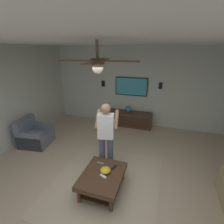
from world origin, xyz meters
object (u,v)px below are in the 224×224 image
object	(u,v)px
armchair	(35,136)
wall_speaker_right	(103,84)
person_standing	(106,133)
ceiling_fan	(98,63)
media_console	(129,119)
remote_grey	(100,163)
coffee_table	(102,178)
tv	(131,87)
vase_round	(128,109)
wall_speaker_left	(161,86)
remote_white	(103,176)
bowl	(106,170)
remote_black	(114,167)

from	to	relation	value
armchair	wall_speaker_right	world-z (taller)	wall_speaker_right
person_standing	ceiling_fan	distance (m)	1.88
media_console	remote_grey	size ratio (longest dim) A/B	11.33
coffee_table	wall_speaker_right	xyz separation A→B (m)	(3.47, 1.26, 1.21)
coffee_table	remote_grey	xyz separation A→B (m)	(0.28, 0.15, 0.12)
media_console	tv	xyz separation A→B (m)	(0.24, 0.00, 1.19)
armchair	vase_round	world-z (taller)	armchair
vase_round	wall_speaker_right	bearing A→B (deg)	77.82
tv	ceiling_fan	distance (m)	3.82
wall_speaker_left	ceiling_fan	size ratio (longest dim) A/B	0.18
person_standing	ceiling_fan	bearing A→B (deg)	-177.37
coffee_table	remote_white	bearing A→B (deg)	-147.00
bowl	wall_speaker_left	bearing A→B (deg)	-13.57
armchair	wall_speaker_left	xyz separation A→B (m)	(2.41, -3.47, 1.28)
wall_speaker_right	ceiling_fan	bearing A→B (deg)	-160.26
tv	wall_speaker_right	world-z (taller)	tv
remote_white	wall_speaker_left	distance (m)	3.81
coffee_table	remote_black	bearing A→B (deg)	-33.94
coffee_table	media_console	bearing A→B (deg)	2.87
coffee_table	bowl	world-z (taller)	bowl
wall_speaker_left	ceiling_fan	xyz separation A→B (m)	(-3.67, 0.81, 0.99)
remote_white	remote_black	world-z (taller)	same
wall_speaker_right	remote_grey	bearing A→B (deg)	-160.80
coffee_table	person_standing	xyz separation A→B (m)	(0.72, 0.17, 0.64)
armchair	media_console	xyz separation A→B (m)	(2.16, -2.45, -0.00)
coffee_table	tv	size ratio (longest dim) A/B	0.85
coffee_table	remote_grey	distance (m)	0.34
bowl	wall_speaker_left	distance (m)	3.67
remote_black	armchair	bearing A→B (deg)	93.47
media_console	remote_grey	xyz separation A→B (m)	(-2.93, -0.01, 0.14)
media_console	person_standing	world-z (taller)	person_standing
media_console	wall_speaker_left	xyz separation A→B (m)	(0.25, -1.03, 1.28)
armchair	remote_white	world-z (taller)	armchair
ceiling_fan	vase_round	bearing A→B (deg)	4.19
tv	ceiling_fan	xyz separation A→B (m)	(-3.66, -0.22, 1.09)
armchair	remote_white	bearing A→B (deg)	-31.08
coffee_table	wall_speaker_left	bearing A→B (deg)	-14.02
vase_round	wall_speaker_right	world-z (taller)	wall_speaker_right
media_console	tv	world-z (taller)	tv
remote_black	wall_speaker_right	xyz separation A→B (m)	(3.22, 1.43, 1.09)
bowl	person_standing	bearing A→B (deg)	18.34
person_standing	vase_round	distance (m)	2.53
armchair	remote_white	xyz separation A→B (m)	(-1.12, -2.65, 0.13)
wall_speaker_right	media_console	bearing A→B (deg)	-102.98
tv	person_standing	xyz separation A→B (m)	(-2.73, 0.01, -0.53)
armchair	wall_speaker_left	bearing A→B (deg)	26.66
remote_black	wall_speaker_left	world-z (taller)	wall_speaker_left
tv	remote_black	xyz separation A→B (m)	(-3.21, -0.33, -1.05)
remote_black	vase_round	size ratio (longest dim) A/B	0.68
remote_white	remote_black	bearing A→B (deg)	-88.95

